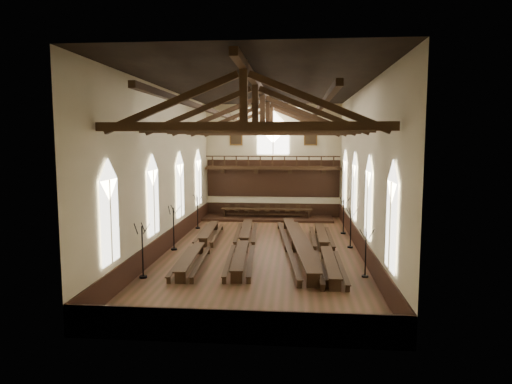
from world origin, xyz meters
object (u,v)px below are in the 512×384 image
dais (266,218)px  candelabrum_left_far (198,218)px  refectory_row_a (201,243)px  candelabrum_left_near (143,261)px  refectory_row_d (325,247)px  high_table (266,210)px  refectory_row_b (243,242)px  refectory_row_c (297,242)px  candelabrum_right_mid (350,236)px  candelabrum_right_near (365,263)px  candelabrum_right_far (343,223)px  candelabrum_left_mid (174,236)px

dais → candelabrum_left_far: (-5.07, -4.58, 0.71)m
refectory_row_a → candelabrum_left_near: candelabrum_left_near is taller
refectory_row_d → high_table: size_ratio=1.75×
refectory_row_b → candelabrum_left_far: 7.93m
refectory_row_c → high_table: bearing=103.2°
candelabrum_left_near → candelabrum_right_mid: bearing=33.7°
candelabrum_right_near → candelabrum_left_far: bearing=133.4°
refectory_row_a → high_table: bearing=73.9°
refectory_row_c → candelabrum_right_far: 6.50m
refectory_row_a → candelabrum_right_near: (9.38, -4.70, 0.26)m
refectory_row_b → candelabrum_left_far: (-4.33, 6.64, 0.29)m
refectory_row_a → dais: bearing=73.9°
refectory_row_a → candelabrum_left_far: candelabrum_left_far is taller
refectory_row_c → refectory_row_b: bearing=-179.0°
refectory_row_a → candelabrum_right_near: bearing=-26.6°
dais → candelabrum_left_far: 6.87m
candelabrum_right_far → high_table: bearing=137.0°
high_table → candelabrum_right_near: size_ratio=3.18×
refectory_row_a → high_table: (3.35, 11.61, 0.34)m
candelabrum_left_far → candelabrum_right_near: candelabrum_left_far is taller
high_table → refectory_row_c: bearing=-76.8°
refectory_row_d → candelabrum_right_near: size_ratio=5.56×
high_table → candelabrum_right_mid: size_ratio=3.07×
refectory_row_b → refectory_row_d: (5.04, -0.86, -0.02)m
candelabrum_right_near → candelabrum_right_mid: 6.30m
candelabrum_left_far → candelabrum_right_near: 16.15m
refectory_row_d → candelabrum_left_near: candelabrum_left_near is taller
high_table → candelabrum_right_far: (6.03, -5.62, -0.01)m
refectory_row_b → high_table: high_table is taller
high_table → candelabrum_left_near: (-5.07, -17.40, 0.02)m
candelabrum_left_mid → candelabrum_left_far: bearing=90.0°
dais → candelabrum_left_far: size_ratio=4.29×
refectory_row_b → dais: 11.25m
refectory_row_c → candelabrum_left_far: 10.13m
refectory_row_c → refectory_row_d: bearing=-28.8°
refectory_row_a → candelabrum_right_near: 10.49m
refectory_row_a → refectory_row_d: size_ratio=1.00×
high_table → candelabrum_right_mid: (6.03, -10.01, -0.05)m
refectory_row_c → candelabrum_right_near: candelabrum_right_near is taller
candelabrum_left_mid → candelabrum_right_far: (11.10, 5.95, -0.04)m
refectory_row_c → dais: size_ratio=1.31×
candelabrum_left_far → high_table: bearing=42.1°
dais → candelabrum_left_mid: candelabrum_left_mid is taller
refectory_row_d → candelabrum_left_far: candelabrum_left_far is taller
candelabrum_left_far → refectory_row_b: bearing=-56.9°
dais → candelabrum_left_near: candelabrum_left_near is taller
dais → candelabrum_right_mid: size_ratio=4.43×
candelabrum_left_near → refectory_row_c: bearing=39.1°
refectory_row_d → dais: bearing=109.6°
refectory_row_b → candelabrum_left_far: candelabrum_left_far is taller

